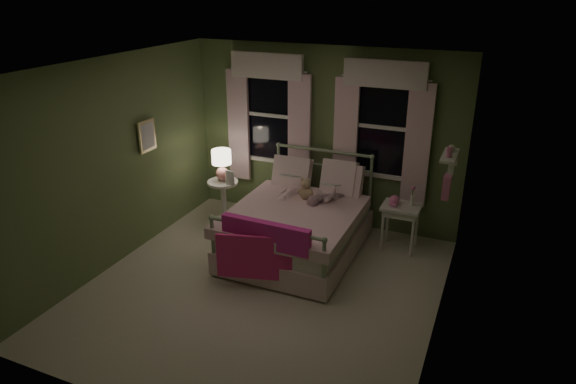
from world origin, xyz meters
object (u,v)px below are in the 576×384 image
at_px(nightstand_right, 401,212).
at_px(nightstand_left, 223,196).
at_px(child_left, 291,174).
at_px(child_right, 330,177).
at_px(teddy_bear, 306,190).
at_px(bed, 298,226).
at_px(table_lamp, 222,162).

bearing_deg(nightstand_right, nightstand_left, -176.43).
bearing_deg(child_left, child_right, -177.10).
distance_m(teddy_bear, nightstand_right, 1.30).
relative_size(bed, table_lamp, 4.43).
bearing_deg(nightstand_left, bed, -17.55).
relative_size(child_left, teddy_bear, 2.35).
xyz_separation_m(child_right, table_lamp, (-1.67, 0.01, -0.01)).
relative_size(bed, teddy_bear, 6.52).
xyz_separation_m(child_right, teddy_bear, (-0.28, -0.16, -0.18)).
bearing_deg(table_lamp, nightstand_right, 3.57).
distance_m(bed, child_left, 0.76).
bearing_deg(nightstand_left, nightstand_right, 3.57).
bearing_deg(bed, child_right, 57.61).
relative_size(child_right, teddy_bear, 2.56).
xyz_separation_m(child_left, child_right, (0.56, 0.00, 0.03)).
relative_size(bed, child_left, 2.78).
bearing_deg(nightstand_left, child_left, -0.41).
bearing_deg(child_right, nightstand_right, -144.16).
distance_m(child_left, child_right, 0.56).
bearing_deg(nightstand_right, table_lamp, -176.43).
xyz_separation_m(child_left, nightstand_right, (1.51, 0.17, -0.39)).
height_order(nightstand_left, nightstand_right, same).
xyz_separation_m(child_right, nightstand_left, (-1.67, 0.01, -0.55)).
bearing_deg(teddy_bear, table_lamp, 173.16).
xyz_separation_m(teddy_bear, table_lamp, (-1.39, 0.17, 0.16)).
xyz_separation_m(bed, child_right, (0.27, 0.43, 0.59)).
height_order(bed, child_left, child_left).
xyz_separation_m(bed, teddy_bear, (-0.01, 0.27, 0.42)).
height_order(child_left, nightstand_left, child_left).
bearing_deg(teddy_bear, child_left, 150.50).
bearing_deg(nightstand_right, child_left, -173.53).
relative_size(table_lamp, nightstand_right, 0.72).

